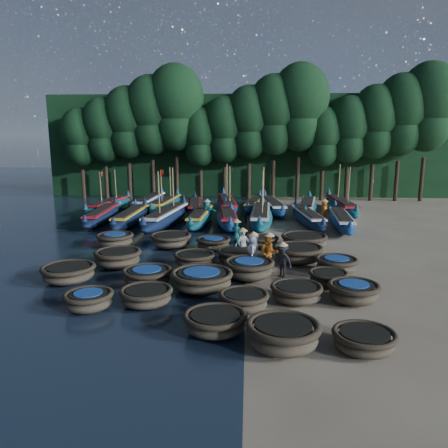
# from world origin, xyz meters

# --- Properties ---
(ground) EXTENTS (120.00, 120.00, 0.00)m
(ground) POSITION_xyz_m (0.00, 0.00, 0.00)
(ground) COLOR gray
(ground) RESTS_ON ground
(foliage_wall) EXTENTS (40.00, 3.00, 10.00)m
(foliage_wall) POSITION_xyz_m (0.00, 23.50, 5.00)
(foliage_wall) COLOR black
(foliage_wall) RESTS_ON ground
(coracle_2) EXTENTS (2.50, 2.50, 0.68)m
(coracle_2) POSITION_xyz_m (-0.92, -8.91, 0.39)
(coracle_2) COLOR #4D4330
(coracle_2) RESTS_ON ground
(coracle_3) EXTENTS (2.42, 2.42, 0.84)m
(coracle_3) POSITION_xyz_m (1.11, -9.87, 0.48)
(coracle_3) COLOR #4D4330
(coracle_3) RESTS_ON ground
(coracle_4) EXTENTS (2.13, 2.13, 0.63)m
(coracle_4) POSITION_xyz_m (3.42, -9.85, 0.36)
(coracle_4) COLOR #4D4330
(coracle_4) RESTS_ON ground
(coracle_5) EXTENTS (2.08, 2.08, 0.68)m
(coracle_5) POSITION_xyz_m (-5.53, -7.35, 0.39)
(coracle_5) COLOR #4D4330
(coracle_5) RESTS_ON ground
(coracle_6) EXTENTS (1.94, 1.94, 0.66)m
(coracle_6) POSITION_xyz_m (-3.59, -6.81, 0.38)
(coracle_6) COLOR #4D4330
(coracle_6) RESTS_ON ground
(coracle_7) EXTENTS (1.93, 1.93, 0.69)m
(coracle_7) POSITION_xyz_m (-0.05, -7.11, 0.40)
(coracle_7) COLOR #4D4330
(coracle_7) RESTS_ON ground
(coracle_8) EXTENTS (1.99, 1.99, 0.66)m
(coracle_8) POSITION_xyz_m (1.89, -6.12, 0.38)
(coracle_8) COLOR #4D4330
(coracle_8) RESTS_ON ground
(coracle_9) EXTENTS (2.16, 2.16, 0.76)m
(coracle_9) POSITION_xyz_m (3.99, -6.10, 0.44)
(coracle_9) COLOR #4D4330
(coracle_9) RESTS_ON ground
(coracle_10) EXTENTS (2.77, 2.77, 0.74)m
(coracle_10) POSITION_xyz_m (-7.46, -4.44, 0.42)
(coracle_10) COLOR #4D4330
(coracle_10) RESTS_ON ground
(coracle_11) EXTENTS (2.44, 2.44, 0.70)m
(coracle_11) POSITION_xyz_m (-4.07, -4.58, 0.41)
(coracle_11) COLOR #4D4330
(coracle_11) RESTS_ON ground
(coracle_12) EXTENTS (3.07, 3.07, 0.81)m
(coracle_12) POSITION_xyz_m (-1.74, -5.14, 0.47)
(coracle_12) COLOR #4D4330
(coracle_12) RESTS_ON ground
(coracle_13) EXTENTS (2.29, 2.29, 0.84)m
(coracle_13) POSITION_xyz_m (0.14, -3.58, 0.48)
(coracle_13) COLOR #4D4330
(coracle_13) RESTS_ON ground
(coracle_14) EXTENTS (1.64, 1.64, 0.65)m
(coracle_14) POSITION_xyz_m (3.38, -4.36, 0.37)
(coracle_14) COLOR #4D4330
(coracle_14) RESTS_ON ground
(coracle_15) EXTENTS (2.64, 2.64, 0.84)m
(coracle_15) POSITION_xyz_m (-5.99, -2.27, 0.48)
(coracle_15) COLOR #4D4330
(coracle_15) RESTS_ON ground
(coracle_16) EXTENTS (2.27, 2.27, 0.66)m
(coracle_16) POSITION_xyz_m (-2.44, -1.89, 0.38)
(coracle_16) COLOR #4D4330
(coracle_16) RESTS_ON ground
(coracle_17) EXTENTS (1.99, 1.99, 0.75)m
(coracle_17) POSITION_xyz_m (-0.44, -1.40, 0.43)
(coracle_17) COLOR #4D4330
(coracle_17) RESTS_ON ground
(coracle_18) EXTENTS (3.00, 3.00, 0.83)m
(coracle_18) POSITION_xyz_m (2.52, -0.96, 0.47)
(coracle_18) COLOR #4D4330
(coracle_18) RESTS_ON ground
(coracle_19) EXTENTS (1.91, 1.91, 0.75)m
(coracle_19) POSITION_xyz_m (4.04, -2.65, 0.43)
(coracle_19) COLOR #4D4330
(coracle_19) RESTS_ON ground
(coracle_20) EXTENTS (2.25, 2.25, 0.76)m
(coracle_20) POSITION_xyz_m (-7.26, 1.46, 0.44)
(coracle_20) COLOR #4D4330
(coracle_20) RESTS_ON ground
(coracle_21) EXTENTS (2.46, 2.46, 0.77)m
(coracle_21) POSITION_xyz_m (-4.17, 1.54, 0.44)
(coracle_21) COLOR #4D4330
(coracle_21) RESTS_ON ground
(coracle_22) EXTENTS (2.05, 2.05, 0.69)m
(coracle_22) POSITION_xyz_m (-1.78, 1.07, 0.40)
(coracle_22) COLOR #4D4330
(coracle_22) RESTS_ON ground
(coracle_23) EXTENTS (1.99, 1.99, 0.64)m
(coracle_23) POSITION_xyz_m (0.88, 1.84, 0.36)
(coracle_23) COLOR #4D4330
(coracle_23) RESTS_ON ground
(coracle_24) EXTENTS (2.92, 2.92, 0.82)m
(coracle_24) POSITION_xyz_m (3.12, 1.56, 0.47)
(coracle_24) COLOR #4D4330
(coracle_24) RESTS_ON ground
(long_boat_1) EXTENTS (1.70, 7.86, 1.38)m
(long_boat_1) POSITION_xyz_m (-10.28, 8.28, 0.53)
(long_boat_1) COLOR #101B3B
(long_boat_1) RESTS_ON ground
(long_boat_2) EXTENTS (1.57, 8.03, 1.41)m
(long_boat_2) POSITION_xyz_m (-8.02, 7.65, 0.54)
(long_boat_2) COLOR #101B3B
(long_boat_2) RESTS_ON ground
(long_boat_3) EXTENTS (2.77, 9.00, 3.86)m
(long_boat_3) POSITION_xyz_m (-5.52, 7.48, 0.61)
(long_boat_3) COLOR #101B3B
(long_boat_3) RESTS_ON ground
(long_boat_4) EXTENTS (1.76, 7.70, 1.36)m
(long_boat_4) POSITION_xyz_m (-3.24, 7.92, 0.52)
(long_boat_4) COLOR #0F4C56
(long_boat_4) RESTS_ON ground
(long_boat_5) EXTENTS (2.19, 8.17, 1.44)m
(long_boat_5) POSITION_xyz_m (-1.35, 7.87, 0.55)
(long_boat_5) COLOR navy
(long_boat_5) RESTS_ON ground
(long_boat_6) EXTENTS (2.03, 9.11, 3.87)m
(long_boat_6) POSITION_xyz_m (0.96, 7.94, 0.61)
(long_boat_6) COLOR #0F4C56
(long_boat_6) RESTS_ON ground
(long_boat_7) EXTENTS (2.23, 7.88, 1.39)m
(long_boat_7) POSITION_xyz_m (4.18, 8.13, 0.53)
(long_boat_7) COLOR #101B3B
(long_boat_7) RESTS_ON ground
(long_boat_8) EXTENTS (1.95, 7.89, 1.39)m
(long_boat_8) POSITION_xyz_m (6.28, 7.28, 0.53)
(long_boat_8) COLOR navy
(long_boat_8) RESTS_ON ground
(long_boat_9) EXTENTS (2.50, 7.75, 3.33)m
(long_boat_9) POSITION_xyz_m (-11.16, 12.68, 0.53)
(long_boat_9) COLOR #0F4C56
(long_boat_9) RESTS_ON ground
(long_boat_10) EXTENTS (1.91, 8.25, 1.45)m
(long_boat_10) POSITION_xyz_m (-8.22, 14.48, 0.55)
(long_boat_10) COLOR navy
(long_boat_10) RESTS_ON ground
(long_boat_11) EXTENTS (2.08, 8.15, 3.47)m
(long_boat_11) POSITION_xyz_m (-6.65, 13.32, 0.55)
(long_boat_11) COLOR #0F4C56
(long_boat_11) RESTS_ON ground
(long_boat_12) EXTENTS (2.12, 7.41, 1.31)m
(long_boat_12) POSITION_xyz_m (-4.20, 12.54, 0.50)
(long_boat_12) COLOR #101B3B
(long_boat_12) RESTS_ON ground
(long_boat_13) EXTENTS (2.60, 8.84, 3.78)m
(long_boat_13) POSITION_xyz_m (-1.64, 12.93, 0.60)
(long_boat_13) COLOR navy
(long_boat_13) RESTS_ON ground
(long_boat_14) EXTENTS (2.33, 7.27, 1.29)m
(long_boat_14) POSITION_xyz_m (0.58, 13.99, 0.49)
(long_boat_14) COLOR navy
(long_boat_14) RESTS_ON ground
(long_boat_15) EXTENTS (2.44, 8.14, 1.44)m
(long_boat_15) POSITION_xyz_m (2.01, 12.84, 0.55)
(long_boat_15) COLOR navy
(long_boat_15) RESTS_ON ground
(long_boat_16) EXTENTS (2.75, 7.98, 1.42)m
(long_boat_16) POSITION_xyz_m (4.74, 12.68, 0.54)
(long_boat_16) COLOR #0F4C56
(long_boat_16) RESTS_ON ground
(long_boat_17) EXTENTS (1.98, 8.94, 3.80)m
(long_boat_17) POSITION_xyz_m (7.37, 12.90, 0.60)
(long_boat_17) COLOR #0F4C56
(long_boat_17) RESTS_ON ground
(fisherman_0) EXTENTS (0.62, 0.90, 1.94)m
(fisherman_0) POSITION_xyz_m (0.31, -2.38, 0.93)
(fisherman_0) COLOR silver
(fisherman_0) RESTS_ON ground
(fisherman_1) EXTENTS (0.69, 0.61, 1.78)m
(fisherman_1) POSITION_xyz_m (-0.55, 1.41, 0.90)
(fisherman_1) COLOR #186566
(fisherman_1) RESTS_ON ground
(fisherman_2) EXTENTS (0.97, 0.81, 1.99)m
(fisherman_2) POSITION_xyz_m (1.01, -2.69, 0.94)
(fisherman_2) COLOR #BA6118
(fisherman_2) RESTS_ON ground
(fisherman_3) EXTENTS (1.10, 1.01, 1.69)m
(fisherman_3) POSITION_xyz_m (1.57, -3.18, 0.79)
(fisherman_3) COLOR black
(fisherman_3) RESTS_ON ground
(fisherman_4) EXTENTS (0.95, 0.88, 1.77)m
(fisherman_4) POSITION_xyz_m (-0.19, -0.73, 0.86)
(fisherman_4) COLOR silver
(fisherman_4) RESTS_ON ground
(fisherman_5) EXTENTS (1.52, 0.61, 1.79)m
(fisherman_5) POSITION_xyz_m (-2.82, 8.52, 0.83)
(fisherman_5) COLOR #186566
(fisherman_5) RESTS_ON ground
(fisherman_6) EXTENTS (0.52, 0.76, 1.70)m
(fisherman_6) POSITION_xyz_m (5.56, 9.86, 0.82)
(fisherman_6) COLOR #BA6118
(fisherman_6) RESTS_ON ground
(tree_0) EXTENTS (3.68, 3.68, 8.68)m
(tree_0) POSITION_xyz_m (-16.00, 20.00, 5.97)
(tree_0) COLOR black
(tree_0) RESTS_ON ground
(tree_1) EXTENTS (4.09, 4.09, 9.65)m
(tree_1) POSITION_xyz_m (-13.70, 20.00, 6.65)
(tree_1) COLOR black
(tree_1) RESTS_ON ground
(tree_2) EXTENTS (4.51, 4.51, 10.63)m
(tree_2) POSITION_xyz_m (-11.40, 20.00, 7.32)
(tree_2) COLOR black
(tree_2) RESTS_ON ground
(tree_3) EXTENTS (4.92, 4.92, 11.60)m
(tree_3) POSITION_xyz_m (-9.10, 20.00, 8.00)
(tree_3) COLOR black
(tree_3) RESTS_ON ground
(tree_4) EXTENTS (5.34, 5.34, 12.58)m
(tree_4) POSITION_xyz_m (-6.80, 20.00, 8.67)
(tree_4) COLOR black
(tree_4) RESTS_ON ground
(tree_5) EXTENTS (3.68, 3.68, 8.68)m
(tree_5) POSITION_xyz_m (-4.50, 20.00, 5.97)
(tree_5) COLOR black
(tree_5) RESTS_ON ground
(tree_6) EXTENTS (4.09, 4.09, 9.65)m
(tree_6) POSITION_xyz_m (-2.20, 20.00, 6.65)
(tree_6) COLOR black
(tree_6) RESTS_ON ground
(tree_7) EXTENTS (4.51, 4.51, 10.63)m
(tree_7) POSITION_xyz_m (0.10, 20.00, 7.32)
(tree_7) COLOR black
(tree_7) RESTS_ON ground
(tree_8) EXTENTS (4.92, 4.92, 11.60)m
(tree_8) POSITION_xyz_m (2.40, 20.00, 8.00)
(tree_8) COLOR black
(tree_8) RESTS_ON ground
(tree_9) EXTENTS (5.34, 5.34, 12.58)m
(tree_9) POSITION_xyz_m (4.70, 20.00, 8.67)
(tree_9) COLOR black
(tree_9) RESTS_ON ground
(tree_10) EXTENTS (3.68, 3.68, 8.68)m
(tree_10) POSITION_xyz_m (7.00, 20.00, 5.97)
(tree_10) COLOR black
(tree_10) RESTS_ON ground
(tree_11) EXTENTS (4.09, 4.09, 9.65)m
(tree_11) POSITION_xyz_m (9.30, 20.00, 6.65)
(tree_11) COLOR black
(tree_11) RESTS_ON ground
(tree_12) EXTENTS (4.51, 4.51, 10.63)m
(tree_12) POSITION_xyz_m (11.60, 20.00, 7.32)
(tree_12) COLOR black
(tree_12) RESTS_ON ground
(tree_13) EXTENTS (4.92, 4.92, 11.60)m
(tree_13) POSITION_xyz_m (13.90, 20.00, 8.00)
(tree_13) COLOR black
(tree_13) RESTS_ON ground
(tree_14) EXTENTS (5.34, 5.34, 12.58)m
(tree_14) POSITION_xyz_m (16.20, 20.00, 8.67)
(tree_14) COLOR black
(tree_14) RESTS_ON ground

